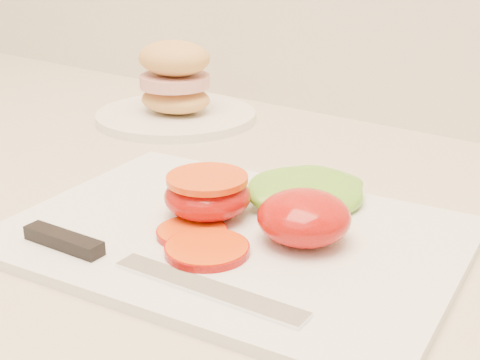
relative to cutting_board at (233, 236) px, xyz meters
The scene contains 8 objects.
cutting_board is the anchor object (origin of this frame).
tomato_half_dome 0.07m from the cutting_board, 19.43° to the left, with size 0.08×0.08×0.04m, color #B21A10.
tomato_half_cut 0.05m from the cutting_board, 164.05° to the left, with size 0.08×0.08×0.04m.
tomato_slice_0 0.05m from the cutting_board, 79.65° to the right, with size 0.07×0.07×0.01m, color #F45010.
tomato_slice_1 0.04m from the cutting_board, 128.75° to the right, with size 0.06×0.06×0.01m, color #F45010.
lettuce_leaf_0 0.09m from the cutting_board, 77.05° to the left, with size 0.12×0.09×0.03m, color #6CC333.
knife 0.11m from the cutting_board, 110.79° to the right, with size 0.26×0.05×0.01m.
sandwich_plate 0.40m from the cutting_board, 139.58° to the left, with size 0.23×0.23×0.11m.
Camera 1 is at (0.10, 1.17, 1.19)m, focal length 50.00 mm.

